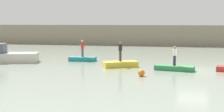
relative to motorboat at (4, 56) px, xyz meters
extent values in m
plane|color=gray|center=(18.27, -1.52, -0.65)|extent=(120.00, 120.00, 0.00)
cube|color=gray|center=(18.27, 24.28, 1.06)|extent=(80.00, 1.20, 3.43)
cube|color=beige|center=(0.19, 0.05, -0.19)|extent=(6.57, 3.56, 0.93)
cube|color=teal|center=(7.37, 2.66, -0.44)|extent=(2.78, 1.33, 0.43)
cube|color=gold|center=(11.94, -0.76, -0.40)|extent=(3.25, 2.46, 0.51)
cube|color=#2D7F47|center=(16.71, -1.85, -0.45)|extent=(3.37, 1.69, 0.40)
cylinder|color=#4C4C56|center=(7.37, 2.66, 0.20)|extent=(0.22, 0.22, 0.86)
cylinder|color=red|center=(7.37, 2.66, 0.95)|extent=(0.32, 0.32, 0.63)
sphere|color=tan|center=(7.37, 2.66, 1.39)|extent=(0.24, 0.24, 0.24)
cylinder|color=#38332D|center=(11.94, -0.76, 0.32)|extent=(0.22, 0.22, 0.94)
cylinder|color=black|center=(11.94, -0.76, 1.08)|extent=(0.32, 0.32, 0.58)
sphere|color=#936B4C|center=(11.94, -0.76, 1.49)|extent=(0.23, 0.23, 0.23)
cylinder|color=#232838|center=(16.71, -1.85, 0.17)|extent=(0.22, 0.22, 0.84)
cylinder|color=white|center=(16.71, -1.85, 0.86)|extent=(0.32, 0.32, 0.56)
sphere|color=#936B4C|center=(16.71, -1.85, 1.27)|extent=(0.26, 0.26, 0.26)
sphere|color=orange|center=(14.33, -5.18, -0.39)|extent=(0.52, 0.52, 0.52)
camera|label=1|loc=(16.94, -28.53, 3.46)|focal=50.98mm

